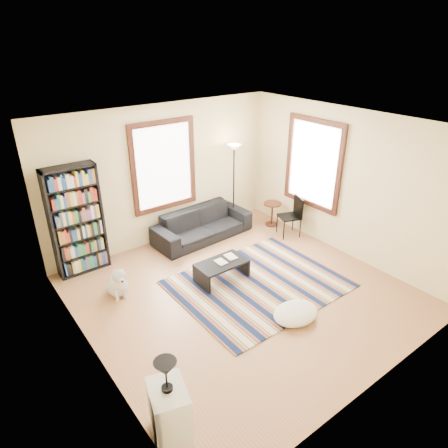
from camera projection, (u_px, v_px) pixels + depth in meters
floor at (242, 295)px, 6.79m from camera, size 5.00×5.00×0.10m
ceiling at (246, 123)px, 5.52m from camera, size 5.00×5.00×0.10m
wall_back at (162, 175)px, 7.98m from camera, size 5.00×0.10×2.80m
wall_front at (393, 298)px, 4.32m from camera, size 5.00×0.10×2.80m
wall_left at (79, 272)px, 4.77m from camera, size 0.10×5.00×2.80m
wall_right at (347, 183)px, 7.53m from camera, size 0.10×5.00×2.80m
window_back at (164, 166)px, 7.84m from camera, size 1.20×0.06×1.60m
window_right at (313, 164)px, 7.98m from camera, size 0.06×1.20×1.60m
rug at (258, 284)px, 6.98m from camera, size 2.79×2.23×0.02m
sofa at (202, 224)px, 8.43m from camera, size 0.94×2.17×0.62m
bookshelf at (77, 221)px, 6.98m from camera, size 0.90×0.30×2.00m
coffee_table at (222, 271)px, 7.04m from camera, size 1.00×0.72×0.36m
book_a at (217, 263)px, 6.90m from camera, size 0.17×0.22×0.02m
book_b at (227, 258)px, 7.08m from camera, size 0.19×0.24×0.02m
floor_cushion at (296, 313)px, 6.13m from camera, size 0.87×0.72×0.19m
floor_lamp at (234, 186)px, 8.72m from camera, size 0.38×0.38×1.86m
side_table at (272, 214)px, 9.00m from camera, size 0.52×0.52×0.54m
folding_chair at (289, 217)px, 8.49m from camera, size 0.53×0.52×0.86m
white_cabinet at (169, 413)px, 4.23m from camera, size 0.50×0.58×0.70m
table_lamp at (166, 376)px, 4.00m from camera, size 0.25×0.25×0.38m
dog at (116, 280)px, 6.60m from camera, size 0.45×0.60×0.57m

